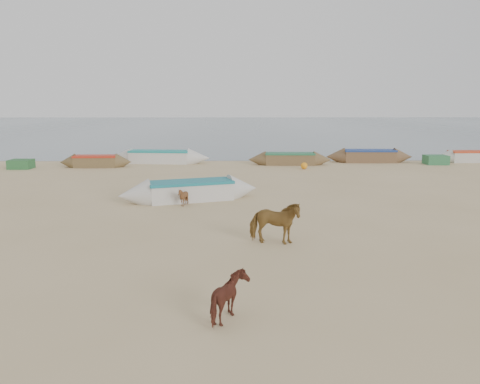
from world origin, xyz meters
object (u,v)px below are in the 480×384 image
Objects in this scene: cow_adult at (274,223)px; near_canoe at (190,191)px; calf_right at (231,298)px; calf_front at (183,197)px.

cow_adult is 7.33m from near_canoe.
calf_right reaches higher than near_canoe.
cow_adult reaches higher than calf_right.
calf_front is 0.12× the size of near_canoe.
calf_front is at bearing 42.89° from cow_adult.
near_canoe is (-3.14, 6.62, -0.23)m from cow_adult.
calf_front is at bearing -117.66° from near_canoe.
calf_right is (-1.29, -5.10, -0.20)m from cow_adult.
cow_adult is 0.25× the size of near_canoe.
near_canoe is (0.19, 1.17, 0.05)m from calf_front.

